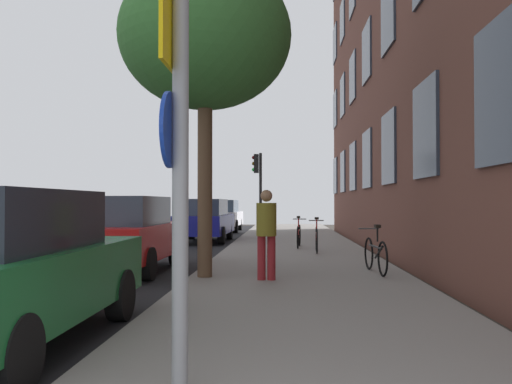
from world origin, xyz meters
The scene contains 13 objects.
ground_plane centered at (-2.40, 15.00, 0.00)m, with size 41.80×41.80×0.00m, color #332D28.
road_asphalt centered at (-4.50, 15.00, 0.01)m, with size 7.00×38.00×0.01m, color black.
sidewalk centered at (1.10, 15.00, 0.06)m, with size 4.20×38.00×0.12m, color gray.
sign_post centered at (0.00, 2.75, 2.03)m, with size 0.16×0.60×3.49m.
traffic_light centered at (-0.33, 22.05, 2.52)m, with size 0.43×0.24×3.50m.
tree_near centered at (-0.70, 8.92, 4.61)m, with size 3.24×3.24×5.89m.
bicycle_0 centered at (2.57, 9.61, 0.49)m, with size 0.42×1.76×0.95m.
bicycle_1 centered at (1.69, 14.09, 0.50)m, with size 0.42×1.64×0.98m.
bicycle_2 centered at (1.23, 15.65, 0.50)m, with size 0.42×1.73×0.97m.
pedestrian_0 centered at (0.46, 8.56, 1.04)m, with size 0.49×0.49×1.61m.
car_1 centered at (-2.63, 10.36, 0.84)m, with size 1.86×4.18×1.62m.
car_2 centered at (-2.21, 19.41, 0.84)m, with size 1.81×4.44×1.62m.
car_3 centered at (-2.45, 26.74, 0.84)m, with size 1.95×4.24×1.62m.
Camera 1 is at (0.78, -1.19, 1.50)m, focal length 38.27 mm.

